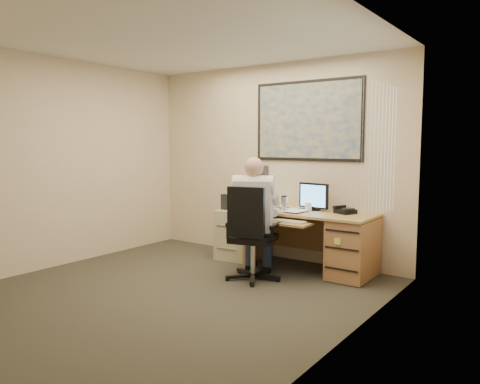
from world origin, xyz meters
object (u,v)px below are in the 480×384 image
Objects in this scene: office_chair at (250,253)px; person at (255,218)px; desk at (335,239)px; filing_cabinet at (239,229)px.

person is at bearing 67.38° from office_chair.
person is at bearing -133.63° from desk.
desk is at bearing 21.96° from person.
desk is 1.08m from office_chair.
person is (0.01, 0.08, 0.40)m from office_chair.
filing_cabinet is at bearing 111.61° from person.
office_chair is 0.40m from person.
desk is 1.11× the size of person.
filing_cabinet is 1.08m from person.
person is (-0.70, -0.73, 0.28)m from desk.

